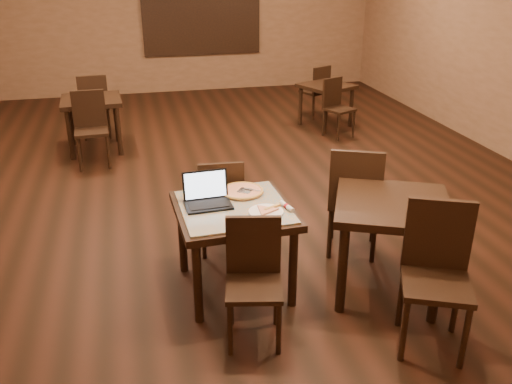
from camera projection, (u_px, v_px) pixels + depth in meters
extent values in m
plane|color=black|center=(223.00, 181.00, 6.78)|extent=(10.00, 10.00, 0.00)
cube|color=#8E6448|center=(176.00, 15.00, 10.62)|extent=(8.00, 0.02, 3.00)
cube|color=#8E6448|center=(493.00, 338.00, 1.72)|extent=(8.00, 0.02, 3.00)
cube|color=navy|center=(201.00, 12.00, 10.68)|extent=(2.20, 0.04, 1.50)
cube|color=black|center=(202.00, 12.00, 10.65)|extent=(2.34, 0.02, 1.64)
cylinder|color=black|center=(198.00, 282.00, 4.07)|extent=(0.07, 0.07, 0.71)
cylinder|color=black|center=(182.00, 235.00, 4.74)|extent=(0.07, 0.07, 0.71)
cylinder|color=black|center=(293.00, 267.00, 4.26)|extent=(0.07, 0.07, 0.71)
cylinder|color=black|center=(265.00, 225.00, 4.93)|extent=(0.07, 0.07, 0.71)
cube|color=black|center=(234.00, 211.00, 4.35)|extent=(0.96, 0.96, 0.06)
cube|color=#1B71B1|center=(234.00, 207.00, 4.34)|extent=(0.87, 0.87, 0.02)
cylinder|color=black|center=(230.00, 330.00, 3.78)|extent=(0.04, 0.04, 0.43)
cylinder|color=black|center=(231.00, 301.00, 4.09)|extent=(0.04, 0.04, 0.43)
cylinder|color=black|center=(279.00, 329.00, 3.78)|extent=(0.04, 0.04, 0.43)
cylinder|color=black|center=(276.00, 300.00, 4.10)|extent=(0.04, 0.04, 0.43)
cube|color=black|center=(254.00, 288.00, 3.84)|extent=(0.47, 0.47, 0.04)
cube|color=black|center=(253.00, 245.00, 3.91)|extent=(0.40, 0.12, 0.46)
cylinder|color=black|center=(236.00, 218.00, 5.36)|extent=(0.04, 0.04, 0.44)
cylinder|color=black|center=(241.00, 234.00, 5.05)|extent=(0.04, 0.04, 0.44)
cylinder|color=black|center=(201.00, 220.00, 5.31)|extent=(0.04, 0.04, 0.44)
cylinder|color=black|center=(204.00, 237.00, 4.99)|extent=(0.04, 0.04, 0.44)
cube|color=black|center=(220.00, 205.00, 5.08)|extent=(0.43, 0.43, 0.04)
cube|color=black|center=(221.00, 188.00, 4.82)|extent=(0.41, 0.06, 0.47)
cube|color=black|center=(208.00, 205.00, 4.33)|extent=(0.38, 0.27, 0.02)
cube|color=black|center=(205.00, 185.00, 4.40)|extent=(0.37, 0.07, 0.24)
cube|color=#C9DFFE|center=(205.00, 185.00, 4.39)|extent=(0.34, 0.06, 0.21)
cylinder|color=white|center=(266.00, 212.00, 4.22)|extent=(0.27, 0.27, 0.02)
cylinder|color=silver|center=(242.00, 193.00, 4.57)|extent=(0.34, 0.34, 0.01)
cylinder|color=#F9DFA6|center=(242.00, 191.00, 4.57)|extent=(0.35, 0.35, 0.02)
torus|color=#B7863A|center=(242.00, 191.00, 4.57)|extent=(0.36, 0.36, 0.02)
cube|color=silver|center=(245.00, 191.00, 4.55)|extent=(0.28, 0.25, 0.01)
cylinder|color=white|center=(287.00, 206.00, 4.29)|extent=(0.08, 0.18, 0.04)
cylinder|color=#A51421|center=(287.00, 206.00, 4.29)|extent=(0.05, 0.04, 0.04)
cylinder|color=black|center=(325.00, 113.00, 8.47)|extent=(0.06, 0.06, 0.65)
cylinder|color=black|center=(300.00, 106.00, 8.89)|extent=(0.06, 0.06, 0.65)
cylinder|color=black|center=(351.00, 107.00, 8.80)|extent=(0.06, 0.06, 0.65)
cylinder|color=black|center=(326.00, 100.00, 9.22)|extent=(0.06, 0.06, 0.65)
cube|color=black|center=(327.00, 86.00, 8.71)|extent=(0.97, 0.97, 0.05)
cylinder|color=black|center=(339.00, 128.00, 8.16)|extent=(0.04, 0.04, 0.41)
cylinder|color=black|center=(323.00, 123.00, 8.39)|extent=(0.04, 0.04, 0.41)
cylinder|color=black|center=(354.00, 124.00, 8.34)|extent=(0.04, 0.04, 0.41)
cylinder|color=black|center=(338.00, 119.00, 8.58)|extent=(0.04, 0.04, 0.41)
cube|color=black|center=(339.00, 109.00, 8.28)|extent=(0.51, 0.51, 0.04)
cube|color=black|center=(332.00, 92.00, 8.31)|extent=(0.36, 0.19, 0.44)
cylinder|color=black|center=(314.00, 101.00, 9.63)|extent=(0.04, 0.04, 0.41)
cylinder|color=black|center=(327.00, 105.00, 9.40)|extent=(0.04, 0.04, 0.41)
cylinder|color=black|center=(300.00, 104.00, 9.45)|extent=(0.04, 0.04, 0.41)
cylinder|color=black|center=(313.00, 108.00, 9.21)|extent=(0.04, 0.04, 0.41)
cube|color=black|center=(314.00, 92.00, 9.33)|extent=(0.51, 0.51, 0.04)
cube|color=black|center=(322.00, 80.00, 9.11)|extent=(0.36, 0.19, 0.44)
cylinder|color=black|center=(70.00, 135.00, 7.36)|extent=(0.07, 0.07, 0.72)
cylinder|color=black|center=(71.00, 121.00, 7.93)|extent=(0.07, 0.07, 0.72)
cylinder|color=black|center=(119.00, 131.00, 7.53)|extent=(0.07, 0.07, 0.72)
cylinder|color=black|center=(116.00, 118.00, 8.09)|extent=(0.07, 0.07, 0.72)
cube|color=black|center=(91.00, 101.00, 7.58)|extent=(0.85, 0.85, 0.06)
cylinder|color=black|center=(79.00, 155.00, 6.99)|extent=(0.04, 0.04, 0.46)
cylinder|color=black|center=(80.00, 146.00, 7.31)|extent=(0.04, 0.04, 0.46)
cylinder|color=black|center=(108.00, 153.00, 7.08)|extent=(0.04, 0.04, 0.46)
cylinder|color=black|center=(107.00, 144.00, 7.40)|extent=(0.04, 0.04, 0.46)
cube|color=black|center=(91.00, 132.00, 7.09)|extent=(0.45, 0.45, 0.04)
cube|color=black|center=(89.00, 108.00, 7.16)|extent=(0.43, 0.06, 0.49)
cylinder|color=black|center=(108.00, 118.00, 8.57)|extent=(0.04, 0.04, 0.46)
cylinder|color=black|center=(109.00, 124.00, 8.25)|extent=(0.04, 0.04, 0.46)
cylinder|color=black|center=(84.00, 120.00, 8.48)|extent=(0.04, 0.04, 0.46)
cylinder|color=black|center=(84.00, 126.00, 8.16)|extent=(0.04, 0.04, 0.46)
cube|color=black|center=(95.00, 106.00, 8.26)|extent=(0.45, 0.45, 0.04)
cube|color=black|center=(93.00, 92.00, 7.99)|extent=(0.43, 0.06, 0.49)
cylinder|color=black|center=(342.00, 268.00, 4.18)|extent=(0.08, 0.08, 0.79)
cylinder|color=black|center=(346.00, 227.00, 4.81)|extent=(0.08, 0.08, 0.79)
cylinder|color=black|center=(438.00, 278.00, 4.06)|extent=(0.08, 0.08, 0.79)
cylinder|color=black|center=(428.00, 234.00, 4.69)|extent=(0.08, 0.08, 0.79)
cube|color=black|center=(393.00, 205.00, 4.27)|extent=(1.17, 1.17, 0.07)
cylinder|color=black|center=(404.00, 331.00, 3.71)|extent=(0.04, 0.04, 0.50)
cylinder|color=black|center=(401.00, 298.00, 4.07)|extent=(0.04, 0.04, 0.50)
cylinder|color=black|center=(465.00, 338.00, 3.64)|extent=(0.04, 0.04, 0.50)
cylinder|color=black|center=(456.00, 304.00, 4.00)|extent=(0.04, 0.04, 0.50)
cube|color=black|center=(436.00, 285.00, 3.74)|extent=(0.61, 0.61, 0.04)
cube|color=black|center=(438.00, 234.00, 3.82)|extent=(0.44, 0.23, 0.53)
cylinder|color=black|center=(373.00, 219.00, 5.28)|extent=(0.04, 0.04, 0.50)
cylinder|color=black|center=(374.00, 238.00, 4.92)|extent=(0.04, 0.04, 0.50)
cylinder|color=black|center=(332.00, 215.00, 5.35)|extent=(0.04, 0.04, 0.50)
cylinder|color=black|center=(330.00, 234.00, 4.99)|extent=(0.04, 0.04, 0.50)
cube|color=black|center=(354.00, 200.00, 5.02)|extent=(0.61, 0.61, 0.04)
cube|color=black|center=(356.00, 180.00, 4.72)|extent=(0.44, 0.23, 0.53)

